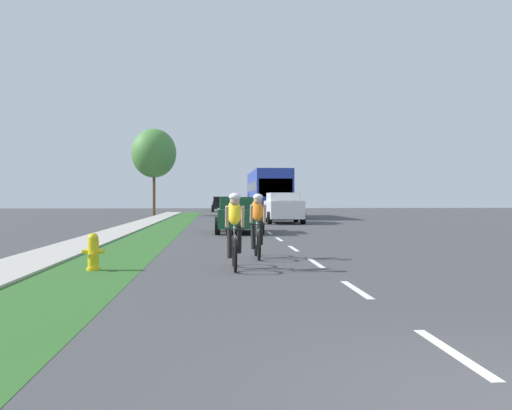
{
  "coord_description": "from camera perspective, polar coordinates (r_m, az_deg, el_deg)",
  "views": [
    {
      "loc": [
        -2.25,
        -3.67,
        1.47
      ],
      "look_at": [
        -0.34,
        23.56,
        1.14
      ],
      "focal_mm": 39.95,
      "sensor_mm": 36.0,
      "label": 1
    }
  ],
  "objects": [
    {
      "name": "ground_plane",
      "position": [
        23.82,
        1.42,
        -2.86
      ],
      "size": [
        120.0,
        120.0,
        0.0
      ],
      "primitive_type": "plane",
      "color": "#424244"
    },
    {
      "name": "grass_verge",
      "position": [
        23.85,
        -10.03,
        -2.85
      ],
      "size": [
        1.99,
        70.0,
        0.01
      ],
      "primitive_type": "cube",
      "color": "#2D6026",
      "rests_on": "ground_plane"
    },
    {
      "name": "sidewalk_concrete",
      "position": [
        24.09,
        -14.19,
        -2.82
      ],
      "size": [
        1.53,
        70.0,
        0.1
      ],
      "primitive_type": "cube",
      "color": "#B2ADA3",
      "rests_on": "ground_plane"
    },
    {
      "name": "lane_markings_center",
      "position": [
        27.8,
        0.64,
        -2.34
      ],
      "size": [
        0.12,
        54.07,
        0.01
      ],
      "color": "white",
      "rests_on": "ground_plane"
    },
    {
      "name": "fire_hydrant_yellow",
      "position": [
        12.07,
        -15.99,
        -4.57
      ],
      "size": [
        0.44,
        0.38,
        0.76
      ],
      "color": "yellow",
      "rests_on": "ground_plane"
    },
    {
      "name": "cyclist_lead",
      "position": [
        11.73,
        -2.17,
        -2.54
      ],
      "size": [
        0.42,
        1.72,
        1.58
      ],
      "color": "black",
      "rests_on": "ground_plane"
    },
    {
      "name": "cyclist_trailing",
      "position": [
        13.9,
        0.13,
        -2.04
      ],
      "size": [
        0.42,
        1.72,
        1.58
      ],
      "color": "black",
      "rests_on": "ground_plane"
    },
    {
      "name": "sedan_dark_green",
      "position": [
        24.28,
        -1.8,
        -0.97
      ],
      "size": [
        1.98,
        4.3,
        1.52
      ],
      "color": "#194C2D",
      "rests_on": "ground_plane"
    },
    {
      "name": "suv_white",
      "position": [
        33.6,
        2.74,
        -0.21
      ],
      "size": [
        2.15,
        4.7,
        1.79
      ],
      "color": "silver",
      "rests_on": "ground_plane"
    },
    {
      "name": "bus_blue",
      "position": [
        43.46,
        1.19,
        1.36
      ],
      "size": [
        2.78,
        11.6,
        3.48
      ],
      "color": "#23389E",
      "rests_on": "ground_plane"
    },
    {
      "name": "pickup_black",
      "position": [
        61.9,
        -3.44,
        0.09
      ],
      "size": [
        2.22,
        5.1,
        1.64
      ],
      "color": "black",
      "rests_on": "ground_plane"
    },
    {
      "name": "street_tree_far",
      "position": [
        48.7,
        -10.19,
        5.12
      ],
      "size": [
        3.74,
        3.74,
        7.31
      ],
      "color": "brown",
      "rests_on": "ground_plane"
    }
  ]
}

